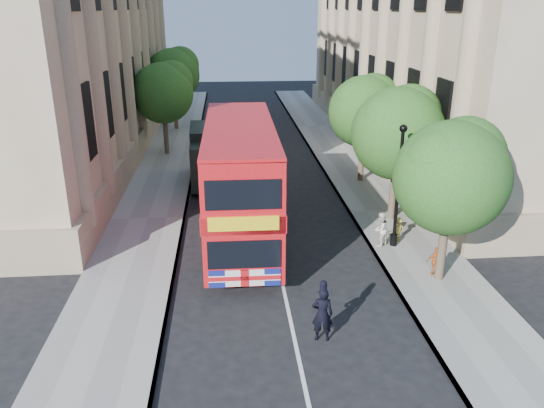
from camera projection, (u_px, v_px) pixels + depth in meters
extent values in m
plane|color=black|center=(294.00, 335.00, 16.44)|extent=(120.00, 120.00, 0.00)
cube|color=gray|center=(384.00, 212.00, 26.22)|extent=(3.50, 80.00, 0.12)
cube|color=gray|center=(148.00, 219.00, 25.28)|extent=(3.50, 80.00, 0.12)
cube|color=tan|center=(449.00, 16.00, 36.82)|extent=(12.00, 38.00, 18.00)
cube|color=tan|center=(40.00, 16.00, 34.57)|extent=(12.00, 38.00, 18.00)
cylinder|color=#473828|center=(442.00, 246.00, 19.21)|extent=(0.32, 0.32, 2.86)
sphere|color=#21521B|center=(451.00, 178.00, 18.30)|extent=(4.00, 4.00, 4.00)
sphere|color=#21521B|center=(465.00, 156.00, 18.50)|extent=(2.80, 2.80, 2.80)
sphere|color=#21521B|center=(442.00, 166.00, 17.80)|extent=(2.60, 2.60, 2.60)
cylinder|color=#473828|center=(393.00, 191.00, 24.79)|extent=(0.32, 0.32, 2.99)
sphere|color=#21521B|center=(398.00, 134.00, 23.84)|extent=(4.20, 4.20, 4.20)
sphere|color=#21521B|center=(409.00, 117.00, 24.03)|extent=(2.94, 2.94, 2.94)
sphere|color=#21521B|center=(390.00, 123.00, 23.33)|extent=(2.73, 2.73, 2.73)
cylinder|color=#473828|center=(362.00, 158.00, 30.41)|extent=(0.32, 0.32, 2.90)
sphere|color=#21521B|center=(364.00, 112.00, 29.48)|extent=(4.00, 4.00, 4.00)
sphere|color=#21521B|center=(374.00, 98.00, 29.68)|extent=(2.80, 2.80, 2.80)
sphere|color=#21521B|center=(357.00, 103.00, 28.98)|extent=(2.60, 2.60, 2.60)
cylinder|color=#473828|center=(166.00, 134.00, 35.96)|extent=(0.32, 0.32, 2.99)
sphere|color=#21521B|center=(163.00, 93.00, 35.01)|extent=(4.00, 4.00, 4.00)
sphere|color=#21521B|center=(172.00, 82.00, 35.20)|extent=(2.80, 2.80, 2.80)
sphere|color=#21521B|center=(154.00, 86.00, 34.50)|extent=(2.60, 2.60, 2.60)
cylinder|color=#473828|center=(176.00, 111.00, 43.40)|extent=(0.32, 0.32, 3.17)
sphere|color=#21521B|center=(173.00, 75.00, 42.39)|extent=(4.20, 4.20, 4.20)
sphere|color=#21521B|center=(181.00, 65.00, 42.56)|extent=(2.94, 2.94, 2.94)
sphere|color=#21521B|center=(166.00, 68.00, 41.87)|extent=(2.73, 2.73, 2.73)
cylinder|color=black|center=(394.00, 240.00, 22.32)|extent=(0.30, 0.30, 0.50)
cylinder|color=black|center=(398.00, 189.00, 21.53)|extent=(0.14, 0.14, 5.00)
sphere|color=black|center=(403.00, 128.00, 20.66)|extent=(0.32, 0.32, 0.32)
cube|color=red|center=(240.00, 178.00, 22.51)|extent=(2.93, 10.71, 4.44)
cube|color=black|center=(241.00, 200.00, 22.85)|extent=(2.98, 10.04, 1.01)
cube|color=black|center=(240.00, 152.00, 22.10)|extent=(2.98, 10.04, 1.01)
cube|color=yellow|center=(244.00, 223.00, 17.47)|extent=(2.36, 0.11, 0.51)
cylinder|color=black|center=(209.00, 266.00, 19.65)|extent=(0.33, 1.13, 1.12)
cylinder|color=black|center=(278.00, 263.00, 19.83)|extent=(0.33, 1.13, 1.12)
cylinder|color=black|center=(214.00, 199.00, 26.48)|extent=(0.33, 1.13, 1.12)
cylinder|color=black|center=(265.00, 198.00, 26.66)|extent=(0.33, 1.13, 1.12)
cube|color=black|center=(212.00, 166.00, 28.48)|extent=(2.35, 2.13, 2.38)
cube|color=black|center=(212.00, 166.00, 27.48)|extent=(2.05, 0.18, 0.79)
cube|color=black|center=(211.00, 150.00, 30.72)|extent=(2.41, 3.72, 2.84)
cube|color=black|center=(212.00, 176.00, 30.56)|extent=(2.26, 5.53, 0.28)
cylinder|color=black|center=(194.00, 187.00, 28.63)|extent=(0.29, 0.92, 0.91)
cylinder|color=black|center=(232.00, 185.00, 28.87)|extent=(0.29, 0.92, 0.91)
cylinder|color=black|center=(194.00, 167.00, 32.11)|extent=(0.29, 0.92, 0.91)
cylinder|color=black|center=(228.00, 166.00, 32.35)|extent=(0.29, 0.92, 0.91)
imported|color=black|center=(322.00, 314.00, 15.95)|extent=(0.70, 0.51, 1.77)
imported|color=silver|center=(381.00, 229.00, 22.10)|extent=(0.91, 0.89, 1.48)
imported|color=#CD5F24|center=(436.00, 261.00, 19.70)|extent=(0.70, 0.38, 1.14)
imported|color=#E3CB4D|center=(398.00, 229.00, 22.65)|extent=(0.80, 0.66, 1.07)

